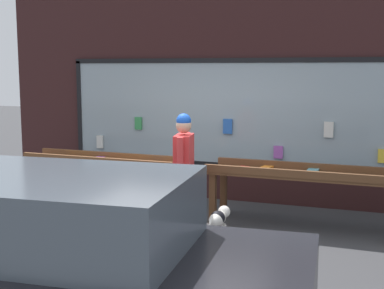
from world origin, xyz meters
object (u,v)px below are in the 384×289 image
Objects in this scene: display_table_left at (103,165)px; parked_car at (38,256)px; display_table_right at (301,178)px; small_dog at (219,218)px; person_browsing at (184,163)px.

parked_car is (1.61, -3.94, 0.04)m from display_table_left.
parked_car reaches higher than display_table_right.
small_dog is at bearing -19.44° from display_table_left.
display_table_left is 1.76m from person_browsing.
display_table_right is at bearing -77.33° from person_browsing.
person_browsing is at bearing 82.72° from small_dog.
display_table_right is at bearing -46.50° from small_dog.
parked_car is (-0.55, -3.17, 0.49)m from small_dog.
parked_car is (-1.51, -3.94, 0.03)m from display_table_right.
display_table_right is 4.37× the size of small_dog.
small_dog is at bearing -141.53° from display_table_right.
person_browsing reaches higher than small_dog.
display_table_right reaches higher than small_dog.
display_table_left is 4.25m from parked_car.
display_table_right is 0.59× the size of parked_car.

